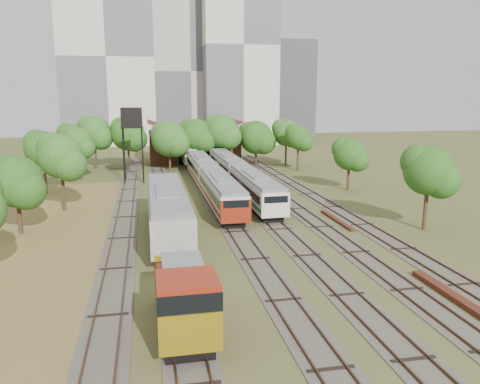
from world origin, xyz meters
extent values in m
plane|color=#475123|center=(0.00, 0.00, 0.00)|extent=(240.00, 240.00, 0.00)
cube|color=brown|center=(-18.00, 8.00, 0.02)|extent=(14.00, 60.00, 0.04)
cube|color=#4C473D|center=(-12.00, 25.00, 0.03)|extent=(2.60, 80.00, 0.06)
cube|color=#472D1E|center=(-12.72, 25.00, 0.12)|extent=(0.08, 80.00, 0.14)
cube|color=#472D1E|center=(-11.28, 25.00, 0.12)|extent=(0.08, 80.00, 0.14)
cube|color=#4C473D|center=(-8.00, 25.00, 0.03)|extent=(2.60, 80.00, 0.06)
cube|color=#472D1E|center=(-8.72, 25.00, 0.12)|extent=(0.08, 80.00, 0.14)
cube|color=#472D1E|center=(-7.28, 25.00, 0.12)|extent=(0.08, 80.00, 0.14)
cube|color=#4C473D|center=(-2.00, 25.00, 0.03)|extent=(2.60, 80.00, 0.06)
cube|color=#472D1E|center=(-2.72, 25.00, 0.12)|extent=(0.08, 80.00, 0.14)
cube|color=#472D1E|center=(-1.28, 25.00, 0.12)|extent=(0.08, 80.00, 0.14)
cube|color=#4C473D|center=(2.00, 25.00, 0.03)|extent=(2.60, 80.00, 0.06)
cube|color=#472D1E|center=(1.28, 25.00, 0.12)|extent=(0.08, 80.00, 0.14)
cube|color=#472D1E|center=(2.72, 25.00, 0.12)|extent=(0.08, 80.00, 0.14)
cube|color=#4C473D|center=(6.00, 25.00, 0.03)|extent=(2.60, 80.00, 0.06)
cube|color=#472D1E|center=(5.28, 25.00, 0.12)|extent=(0.08, 80.00, 0.14)
cube|color=#472D1E|center=(6.72, 25.00, 0.12)|extent=(0.08, 80.00, 0.14)
cube|color=#4C473D|center=(10.00, 25.00, 0.03)|extent=(2.60, 80.00, 0.06)
cube|color=#472D1E|center=(9.28, 25.00, 0.12)|extent=(0.08, 80.00, 0.14)
cube|color=#472D1E|center=(10.72, 25.00, 0.12)|extent=(0.08, 80.00, 0.14)
cube|color=black|center=(-2.00, 19.28, 0.38)|extent=(2.07, 15.64, 0.75)
cube|color=silver|center=(-2.00, 19.28, 1.93)|extent=(2.72, 17.00, 2.35)
cube|color=black|center=(-2.00, 19.28, 2.21)|extent=(2.78, 15.64, 0.80)
cube|color=slate|center=(-2.00, 19.28, 3.27)|extent=(2.51, 16.66, 0.34)
cube|color=maroon|center=(-2.00, 19.28, 1.27)|extent=(2.78, 16.66, 0.42)
cube|color=maroon|center=(-2.00, 10.83, 1.81)|extent=(2.76, 0.25, 2.11)
cube|color=black|center=(-2.00, 36.78, 0.38)|extent=(2.07, 15.64, 0.75)
cube|color=silver|center=(-2.00, 36.78, 1.93)|extent=(2.72, 17.00, 2.35)
cube|color=black|center=(-2.00, 36.78, 2.21)|extent=(2.78, 15.64, 0.80)
cube|color=slate|center=(-2.00, 36.78, 3.27)|extent=(2.51, 16.66, 0.34)
cube|color=maroon|center=(-2.00, 36.78, 1.27)|extent=(2.78, 16.66, 0.42)
cube|color=black|center=(2.00, 20.50, 0.37)|extent=(2.05, 15.64, 0.74)
cube|color=silver|center=(2.00, 20.50, 1.91)|extent=(2.70, 17.00, 2.32)
cube|color=black|center=(2.00, 20.50, 2.18)|extent=(2.76, 15.64, 0.79)
cube|color=slate|center=(2.00, 20.50, 3.23)|extent=(2.48, 16.66, 0.33)
cube|color=#196430|center=(2.00, 20.50, 1.25)|extent=(2.76, 16.66, 0.42)
cube|color=silver|center=(2.00, 12.05, 1.79)|extent=(2.74, 0.25, 2.09)
cube|color=black|center=(2.00, 38.00, 0.37)|extent=(2.05, 15.64, 0.74)
cube|color=silver|center=(2.00, 38.00, 1.91)|extent=(2.70, 17.00, 2.32)
cube|color=black|center=(2.00, 38.00, 2.18)|extent=(2.76, 15.64, 0.79)
cube|color=slate|center=(2.00, 38.00, 3.23)|extent=(2.48, 16.66, 0.33)
cube|color=#196430|center=(2.00, 38.00, 1.25)|extent=(2.76, 16.66, 0.42)
cube|color=black|center=(2.00, 55.50, 0.37)|extent=(2.05, 15.64, 0.74)
cube|color=silver|center=(2.00, 55.50, 1.91)|extent=(2.70, 17.00, 2.32)
cube|color=black|center=(2.00, 55.50, 2.18)|extent=(2.76, 15.64, 0.79)
cube|color=slate|center=(2.00, 55.50, 3.23)|extent=(2.48, 16.66, 0.33)
cube|color=#196430|center=(2.00, 55.50, 1.25)|extent=(2.76, 16.66, 0.42)
cube|color=black|center=(-2.00, 55.28, 0.41)|extent=(2.24, 14.72, 0.81)
cube|color=silver|center=(-2.00, 55.28, 2.08)|extent=(2.95, 16.00, 2.54)
cube|color=black|center=(-2.00, 55.28, 2.39)|extent=(3.01, 14.72, 0.86)
cube|color=slate|center=(-2.00, 55.28, 3.54)|extent=(2.71, 15.68, 0.37)
cube|color=#196430|center=(-2.00, 55.28, 1.37)|extent=(3.01, 15.68, 0.46)
cube|color=silver|center=(-2.00, 47.33, 1.96)|extent=(2.99, 0.25, 2.29)
cube|color=black|center=(-8.00, -6.04, 0.47)|extent=(2.29, 7.20, 0.94)
cube|color=maroon|center=(-8.00, -5.24, 1.72)|extent=(2.61, 4.40, 1.56)
cube|color=maroon|center=(-8.00, -8.64, 2.34)|extent=(2.81, 2.71, 2.81)
cube|color=black|center=(-8.00, -8.64, 3.02)|extent=(2.87, 2.76, 0.94)
cube|color=gold|center=(-8.00, -9.99, 1.67)|extent=(2.81, 0.20, 1.88)
cube|color=gold|center=(-8.00, -2.09, 1.67)|extent=(2.81, 0.20, 1.88)
cube|color=slate|center=(-8.00, -6.04, 3.44)|extent=(2.08, 3.60, 0.21)
cube|color=black|center=(-8.00, 10.80, 0.44)|extent=(2.42, 16.56, 0.88)
cube|color=gray|center=(-8.00, 10.80, 2.26)|extent=(3.19, 18.00, 2.75)
cube|color=black|center=(-8.00, 10.80, 2.59)|extent=(3.25, 16.56, 0.94)
cube|color=slate|center=(-8.00, 10.80, 3.83)|extent=(2.94, 17.64, 0.40)
cylinder|color=black|center=(-12.71, 36.93, 3.79)|extent=(0.19, 0.19, 7.59)
cylinder|color=black|center=(-10.15, 36.93, 3.79)|extent=(0.19, 0.19, 7.59)
cylinder|color=black|center=(-12.71, 39.49, 3.79)|extent=(0.19, 0.19, 7.59)
cylinder|color=black|center=(-10.15, 39.49, 3.79)|extent=(0.19, 0.19, 7.59)
cube|color=black|center=(-11.43, 38.21, 7.69)|extent=(2.99, 2.99, 0.20)
cube|color=black|center=(-11.43, 38.21, 9.07)|extent=(2.84, 2.84, 2.56)
cube|color=#522417|center=(8.00, -6.88, 0.17)|extent=(0.66, 9.95, 0.33)
cube|color=#522417|center=(8.20, 12.21, 0.12)|extent=(0.46, 7.39, 0.24)
cube|color=#3C1E15|center=(-1.00, 58.00, 2.75)|extent=(16.00, 11.00, 5.50)
cube|color=#3C1E15|center=(-5.00, 58.00, 6.10)|extent=(8.45, 11.55, 2.96)
cube|color=#3C1E15|center=(3.00, 58.00, 6.10)|extent=(8.45, 11.55, 2.96)
cube|color=black|center=(-1.00, 52.55, 2.20)|extent=(6.40, 0.15, 4.12)
cylinder|color=#382616|center=(-20.66, 13.61, 1.84)|extent=(0.36, 0.36, 3.68)
sphere|color=#255316|center=(-20.66, 13.61, 4.69)|extent=(4.47, 4.47, 4.47)
cylinder|color=#382616|center=(-18.29, 21.80, 2.28)|extent=(0.36, 0.36, 4.56)
sphere|color=#255316|center=(-18.29, 21.80, 5.81)|extent=(4.62, 4.62, 4.62)
cylinder|color=#382616|center=(-21.99, 31.67, 2.19)|extent=(0.36, 0.36, 4.39)
sphere|color=#255316|center=(-21.99, 31.67, 5.59)|extent=(4.34, 4.34, 4.34)
cylinder|color=#382616|center=(-18.99, 41.07, 2.15)|extent=(0.36, 0.36, 4.30)
sphere|color=#255316|center=(-18.99, 41.07, 5.47)|extent=(4.03, 4.03, 4.03)
cylinder|color=#382616|center=(-21.34, 50.04, 2.12)|extent=(0.36, 0.36, 4.24)
sphere|color=#255316|center=(-21.34, 50.04, 5.40)|extent=(4.32, 4.32, 4.32)
cylinder|color=#382616|center=(-17.96, 52.27, 2.37)|extent=(0.36, 0.36, 4.74)
sphere|color=#255316|center=(-17.96, 52.27, 6.04)|extent=(5.35, 5.35, 5.35)
cylinder|color=#382616|center=(-12.53, 51.18, 2.26)|extent=(0.36, 0.36, 4.52)
sphere|color=#255316|center=(-12.53, 51.18, 5.75)|extent=(5.54, 5.54, 5.54)
cylinder|color=#382616|center=(-5.92, 47.59, 2.01)|extent=(0.36, 0.36, 4.03)
sphere|color=#255316|center=(-5.92, 47.59, 5.12)|extent=(5.70, 5.70, 5.70)
cylinder|color=#382616|center=(-1.42, 49.06, 2.15)|extent=(0.36, 0.36, 4.31)
sphere|color=#255316|center=(-1.42, 49.06, 5.48)|extent=(5.53, 5.53, 5.53)
cylinder|color=#382616|center=(2.91, 48.74, 2.42)|extent=(0.36, 0.36, 4.83)
sphere|color=#255316|center=(2.91, 48.74, 6.15)|extent=(5.54, 5.54, 5.54)
cylinder|color=#382616|center=(8.96, 49.62, 1.94)|extent=(0.36, 0.36, 3.89)
sphere|color=#255316|center=(8.96, 49.62, 4.95)|extent=(5.70, 5.70, 5.70)
cylinder|color=#382616|center=(14.37, 49.62, 2.22)|extent=(0.36, 0.36, 4.43)
sphere|color=#255316|center=(14.37, 49.62, 5.64)|extent=(4.59, 4.59, 4.59)
cylinder|color=#382616|center=(14.80, 7.95, 2.12)|extent=(0.36, 0.36, 4.24)
sphere|color=#255316|center=(14.80, 7.95, 5.39)|extent=(4.37, 4.37, 4.37)
cylinder|color=#382616|center=(15.73, 26.48, 1.83)|extent=(0.36, 0.36, 3.65)
sphere|color=#255316|center=(15.73, 26.48, 4.65)|extent=(4.10, 4.10, 4.10)
cylinder|color=#382616|center=(14.48, 43.31, 2.12)|extent=(0.36, 0.36, 4.25)
sphere|color=#255316|center=(14.48, 43.31, 5.40)|extent=(3.94, 3.94, 3.94)
cube|color=beige|center=(-18.00, 95.00, 21.00)|extent=(22.00, 16.00, 42.00)
cube|color=#ADA79C|center=(2.00, 100.00, 18.00)|extent=(20.00, 18.00, 36.00)
cube|color=beige|center=(14.00, 92.00, 24.00)|extent=(18.00, 16.00, 48.00)
cube|color=#424549|center=(34.00, 110.00, 14.00)|extent=(12.00, 12.00, 28.00)
camera|label=1|loc=(-9.59, -28.80, 11.83)|focal=35.00mm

